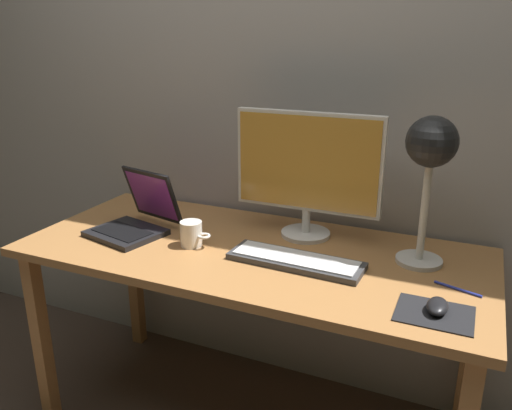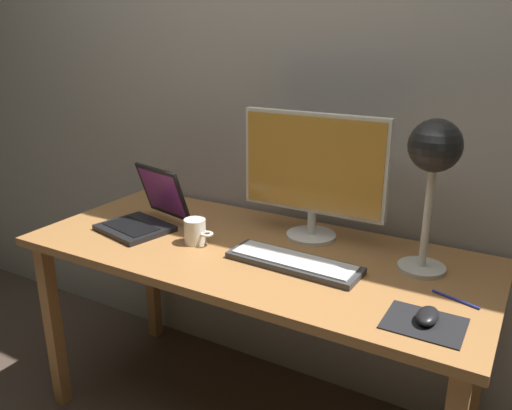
# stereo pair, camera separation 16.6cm
# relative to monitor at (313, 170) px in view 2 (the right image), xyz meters

# --- Properties ---
(back_wall) EXTENTS (4.80, 0.06, 2.60)m
(back_wall) POSITION_rel_monitor_xyz_m (-0.13, 0.21, 0.30)
(back_wall) COLOR #A8A099
(back_wall) RESTS_ON ground
(desk) EXTENTS (1.60, 0.70, 0.74)m
(desk) POSITION_rel_monitor_xyz_m (-0.13, -0.19, -0.34)
(desk) COLOR #A8703D
(desk) RESTS_ON ground
(monitor) EXTENTS (0.53, 0.18, 0.45)m
(monitor) POSITION_rel_monitor_xyz_m (0.00, 0.00, 0.00)
(monitor) COLOR silver
(monitor) RESTS_ON desk
(keyboard_main) EXTENTS (0.45, 0.16, 0.03)m
(keyboard_main) POSITION_rel_monitor_xyz_m (0.05, -0.24, -0.24)
(keyboard_main) COLOR #38383A
(keyboard_main) RESTS_ON desk
(laptop) EXTENTS (0.31, 0.33, 0.22)m
(laptop) POSITION_rel_monitor_xyz_m (-0.59, -0.20, -0.19)
(laptop) COLOR black
(laptop) RESTS_ON desk
(desk_lamp) EXTENTS (0.16, 0.16, 0.48)m
(desk_lamp) POSITION_rel_monitor_xyz_m (0.41, -0.07, 0.10)
(desk_lamp) COLOR beige
(desk_lamp) RESTS_ON desk
(mousepad) EXTENTS (0.20, 0.16, 0.00)m
(mousepad) POSITION_rel_monitor_xyz_m (0.49, -0.39, -0.25)
(mousepad) COLOR black
(mousepad) RESTS_ON desk
(mouse) EXTENTS (0.06, 0.10, 0.03)m
(mouse) POSITION_rel_monitor_xyz_m (0.50, -0.38, -0.24)
(mouse) COLOR black
(mouse) RESTS_ON mousepad
(coffee_mug) EXTENTS (0.11, 0.08, 0.09)m
(coffee_mug) POSITION_rel_monitor_xyz_m (-0.33, -0.25, -0.21)
(coffee_mug) COLOR white
(coffee_mug) RESTS_ON desk
(pen) EXTENTS (0.14, 0.05, 0.01)m
(pen) POSITION_rel_monitor_xyz_m (0.54, -0.22, -0.25)
(pen) COLOR #2633A5
(pen) RESTS_ON desk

